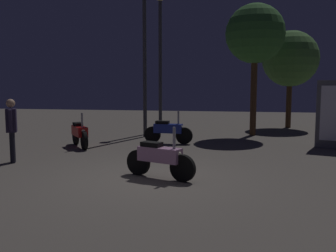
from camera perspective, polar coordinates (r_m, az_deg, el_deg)
name	(u,v)px	position (r m, az deg, el deg)	size (l,w,h in m)	color
ground_plane	(147,179)	(7.83, -3.27, -8.13)	(40.00, 40.00, 0.00)	#605951
motorcycle_pink_foreground	(160,158)	(7.76, -1.32, -4.94)	(1.59, 0.69, 1.11)	black
motorcycle_red_parked_left	(80,133)	(11.96, -13.52, -1.10)	(1.09, 1.38, 1.11)	black
motorcycle_blue_parked_right	(168,131)	(12.32, 0.00, -0.71)	(1.66, 0.37, 1.11)	black
person_rider_beside	(11,125)	(10.05, -23.05, 0.13)	(0.39, 0.62, 1.61)	black
streetlamp_near	(160,46)	(15.51, -1.21, 12.30)	(0.36, 0.36, 5.70)	#38383D
streetlamp_far	(145,43)	(13.98, -3.64, 12.75)	(0.36, 0.36, 5.62)	#38383D
tree_left_bg	(290,59)	(17.79, 18.40, 9.80)	(2.51, 2.51, 4.39)	#4C331E
tree_center_bg	(255,35)	(14.76, 13.33, 13.60)	(2.24, 2.24, 5.01)	#4C331E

